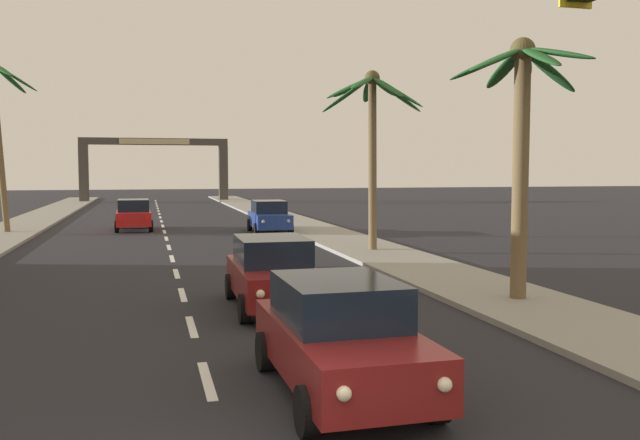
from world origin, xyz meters
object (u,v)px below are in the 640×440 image
object	(u,v)px
sedan_oncoming_far	(134,214)
town_gateway_arch	(155,160)
palm_right_second	(521,120)
sedan_lead_at_stop_bar	(340,336)
sedan_third_in_queue	(273,272)
sedan_parked_nearest_kerb	(269,216)
traffic_signal_mast	(508,1)
palm_right_third	(372,114)

from	to	relation	value
sedan_oncoming_far	town_gateway_arch	size ratio (longest dim) A/B	0.30
sedan_oncoming_far	palm_right_second	distance (m)	25.40
sedan_lead_at_stop_bar	sedan_third_in_queue	xyz separation A→B (m)	(0.15, 6.29, 0.00)
sedan_lead_at_stop_bar	sedan_parked_nearest_kerb	xyz separation A→B (m)	(3.43, 25.22, 0.00)
sedan_third_in_queue	town_gateway_arch	xyz separation A→B (m)	(-2.00, 55.92, 3.37)
sedan_third_in_queue	palm_right_second	world-z (taller)	palm_right_second
traffic_signal_mast	town_gateway_arch	size ratio (longest dim) A/B	0.76
sedan_lead_at_stop_bar	palm_right_third	xyz separation A→B (m)	(5.87, 15.93, 4.58)
sedan_parked_nearest_kerb	palm_right_second	xyz separation A→B (m)	(2.64, -19.89, 3.63)
traffic_signal_mast	sedan_parked_nearest_kerb	world-z (taller)	traffic_signal_mast
palm_right_third	sedan_oncoming_far	bearing A→B (deg)	126.25
traffic_signal_mast	sedan_parked_nearest_kerb	size ratio (longest dim) A/B	2.52
sedan_third_in_queue	sedan_oncoming_far	bearing A→B (deg)	99.12
sedan_parked_nearest_kerb	town_gateway_arch	world-z (taller)	town_gateway_arch
traffic_signal_mast	palm_right_second	bearing A→B (deg)	58.16
sedan_parked_nearest_kerb	palm_right_second	size ratio (longest dim) A/B	0.70
sedan_lead_at_stop_bar	sedan_parked_nearest_kerb	world-z (taller)	same
sedan_third_in_queue	sedan_parked_nearest_kerb	bearing A→B (deg)	80.17
traffic_signal_mast	sedan_oncoming_far	world-z (taller)	traffic_signal_mast
traffic_signal_mast	town_gateway_arch	distance (m)	64.87
traffic_signal_mast	palm_right_third	distance (m)	19.10
town_gateway_arch	traffic_signal_mast	bearing A→B (deg)	-87.35
sedan_oncoming_far	palm_right_second	bearing A→B (deg)	-67.79
sedan_third_in_queue	sedan_oncoming_far	xyz separation A→B (m)	(-3.58, 22.31, 0.00)
palm_right_second	sedan_parked_nearest_kerb	bearing A→B (deg)	97.57
traffic_signal_mast	palm_right_second	size ratio (longest dim) A/B	1.76
sedan_parked_nearest_kerb	sedan_third_in_queue	bearing A→B (deg)	-99.83
traffic_signal_mast	palm_right_second	distance (m)	9.33
sedan_oncoming_far	palm_right_third	bearing A→B (deg)	-53.75
sedan_lead_at_stop_bar	palm_right_second	xyz separation A→B (m)	(6.07, 5.33, 3.63)
sedan_parked_nearest_kerb	palm_right_third	distance (m)	10.64
sedan_parked_nearest_kerb	town_gateway_arch	bearing A→B (deg)	98.12
sedan_lead_at_stop_bar	sedan_parked_nearest_kerb	bearing A→B (deg)	82.26
sedan_third_in_queue	sedan_parked_nearest_kerb	size ratio (longest dim) A/B	1.00
palm_right_second	town_gateway_arch	size ratio (longest dim) A/B	0.43
palm_right_third	town_gateway_arch	size ratio (longest dim) A/B	0.48
palm_right_third	traffic_signal_mast	bearing A→B (deg)	-104.28
traffic_signal_mast	sedan_lead_at_stop_bar	xyz separation A→B (m)	(-1.16, 2.58, -4.27)
sedan_third_in_queue	palm_right_third	bearing A→B (deg)	59.32
sedan_oncoming_far	palm_right_second	world-z (taller)	palm_right_second
sedan_third_in_queue	palm_right_second	distance (m)	7.01
sedan_lead_at_stop_bar	traffic_signal_mast	bearing A→B (deg)	-65.83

